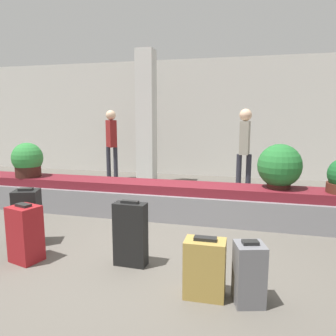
{
  "coord_description": "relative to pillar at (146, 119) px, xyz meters",
  "views": [
    {
      "loc": [
        1.32,
        -3.64,
        1.67
      ],
      "look_at": [
        0.0,
        1.49,
        0.82
      ],
      "focal_mm": 35.0,
      "sensor_mm": 36.0,
      "label": 1
    }
  ],
  "objects": [
    {
      "name": "suitcase_1",
      "position": [
        2.09,
        -4.69,
        -1.32
      ],
      "size": [
        0.38,
        0.25,
        0.58
      ],
      "rotation": [
        0.0,
        0.0,
        0.02
      ],
      "color": "#A3843D",
      "rests_on": "ground_plane"
    },
    {
      "name": "carousel",
      "position": [
        1.15,
        -2.38,
        -1.33
      ],
      "size": [
        8.62,
        0.74,
        0.57
      ],
      "color": "gray",
      "rests_on": "ground_plane"
    },
    {
      "name": "suitcase_3",
      "position": [
        1.19,
        -4.24,
        -1.24
      ],
      "size": [
        0.37,
        0.18,
        0.75
      ],
      "rotation": [
        0.0,
        0.0,
        -0.03
      ],
      "color": "black",
      "rests_on": "ground_plane"
    },
    {
      "name": "suitcase_0",
      "position": [
        2.49,
        -4.7,
        -1.32
      ],
      "size": [
        0.32,
        0.32,
        0.59
      ],
      "rotation": [
        0.0,
        0.0,
        0.28
      ],
      "color": "slate",
      "rests_on": "ground_plane"
    },
    {
      "name": "back_wall",
      "position": [
        1.15,
        1.57,
        0.0
      ],
      "size": [
        18.0,
        0.06,
        3.2
      ],
      "color": "beige",
      "rests_on": "ground_plane"
    },
    {
      "name": "potted_plant_2",
      "position": [
        -1.47,
        -2.46,
        -0.73
      ],
      "size": [
        0.55,
        0.55,
        0.62
      ],
      "color": "#381914",
      "rests_on": "carousel"
    },
    {
      "name": "traveler_1",
      "position": [
        -1.07,
        0.33,
        -0.5
      ],
      "size": [
        0.36,
        0.35,
        1.82
      ],
      "rotation": [
        0.0,
        0.0,
        2.37
      ],
      "color": "#282833",
      "rests_on": "ground_plane"
    },
    {
      "name": "suitcase_2",
      "position": [
        -0.02,
        -4.44,
        -1.27
      ],
      "size": [
        0.39,
        0.35,
        0.68
      ],
      "rotation": [
        0.0,
        0.0,
        -0.27
      ],
      "color": "maroon",
      "rests_on": "ground_plane"
    },
    {
      "name": "traveler_0",
      "position": [
        2.32,
        -0.51,
        -0.5
      ],
      "size": [
        0.31,
        0.34,
        1.82
      ],
      "rotation": [
        0.0,
        0.0,
        1.46
      ],
      "color": "#282833",
      "rests_on": "ground_plane"
    },
    {
      "name": "ground_plane",
      "position": [
        1.15,
        -3.88,
        -1.6
      ],
      "size": [
        18.0,
        18.0,
        0.0
      ],
      "primitive_type": "plane",
      "color": "#59544C"
    },
    {
      "name": "suitcase_4",
      "position": [
        -0.33,
        -4.0,
        -1.24
      ],
      "size": [
        0.38,
        0.36,
        0.75
      ],
      "rotation": [
        0.0,
        0.0,
        0.35
      ],
      "color": "black",
      "rests_on": "ground_plane"
    },
    {
      "name": "pillar",
      "position": [
        0.0,
        0.0,
        0.0
      ],
      "size": [
        0.41,
        0.41,
        3.2
      ],
      "color": "silver",
      "rests_on": "ground_plane"
    },
    {
      "name": "potted_plant_1",
      "position": [
        2.89,
        -2.32,
        -0.7
      ],
      "size": [
        0.67,
        0.67,
        0.68
      ],
      "color": "#381914",
      "rests_on": "carousel"
    }
  ]
}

